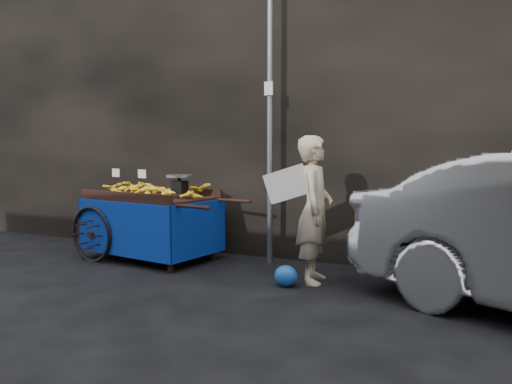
% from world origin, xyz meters
% --- Properties ---
extents(ground, '(80.00, 80.00, 0.00)m').
position_xyz_m(ground, '(0.00, 0.00, 0.00)').
color(ground, black).
rests_on(ground, ground).
extents(building_wall, '(13.50, 2.00, 5.00)m').
position_xyz_m(building_wall, '(0.39, 2.60, 2.50)').
color(building_wall, black).
rests_on(building_wall, ground).
extents(street_pole, '(0.12, 0.10, 4.00)m').
position_xyz_m(street_pole, '(0.30, 1.30, 2.01)').
color(street_pole, slate).
rests_on(street_pole, ground).
extents(banana_cart, '(2.57, 1.47, 1.32)m').
position_xyz_m(banana_cart, '(-1.41, 0.84, 0.82)').
color(banana_cart, black).
rests_on(banana_cart, ground).
extents(vendor, '(0.86, 0.70, 1.75)m').
position_xyz_m(vendor, '(1.17, 0.60, 0.87)').
color(vendor, tan).
rests_on(vendor, ground).
extents(plastic_bag, '(0.28, 0.22, 0.25)m').
position_xyz_m(plastic_bag, '(0.95, 0.26, 0.12)').
color(plastic_bag, blue).
rests_on(plastic_bag, ground).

